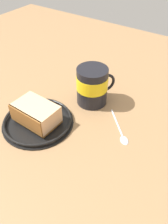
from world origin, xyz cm
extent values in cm
cube|color=#936D47|center=(0.00, 0.00, -1.64)|extent=(155.26, 155.26, 3.29)
cylinder|color=black|center=(-2.84, 3.64, 0.39)|extent=(18.77, 18.77, 0.79)
torus|color=black|center=(-2.84, 3.64, 1.14)|extent=(17.97, 17.97, 0.70)
cube|color=brown|center=(-2.84, 3.64, 1.09)|extent=(11.34, 7.59, 0.60)
cube|color=#EAB27F|center=(-2.84, 3.64, 3.72)|extent=(11.34, 7.59, 4.67)
cube|color=brown|center=(-2.97, -0.26, 3.72)|extent=(11.11, 0.98, 4.67)
cylinder|color=black|center=(3.87, 19.41, 5.47)|extent=(8.66, 8.66, 10.93)
cylinder|color=yellow|center=(3.87, 19.41, 6.79)|extent=(8.83, 8.83, 4.00)
cylinder|color=black|center=(3.87, 19.41, 9.69)|extent=(7.62, 7.62, 0.40)
torus|color=black|center=(6.27, 23.01, 5.47)|extent=(3.81, 5.15, 5.64)
ellipsoid|color=silver|center=(18.84, 11.03, 0.40)|extent=(3.53, 3.54, 0.80)
cylinder|color=silver|center=(14.27, 15.68, 0.25)|extent=(7.40, 7.51, 0.50)
camera|label=1|loc=(31.59, -25.17, 42.27)|focal=36.44mm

